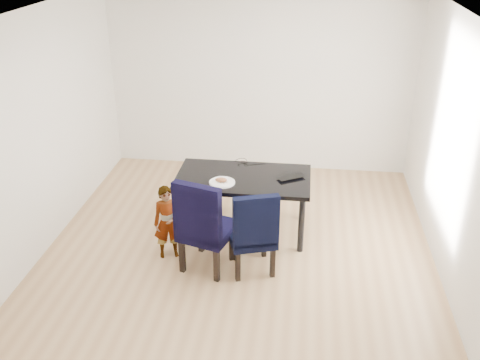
# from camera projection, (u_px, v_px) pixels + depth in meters

# --- Properties ---
(floor) EXTENTS (4.50, 5.00, 0.01)m
(floor) POSITION_uv_depth(u_px,v_px,m) (238.00, 253.00, 6.26)
(floor) COLOR tan
(floor) RESTS_ON ground
(ceiling) EXTENTS (4.50, 5.00, 0.01)m
(ceiling) POSITION_uv_depth(u_px,v_px,m) (237.00, 14.00, 5.07)
(ceiling) COLOR white
(ceiling) RESTS_ON wall_back
(wall_back) EXTENTS (4.50, 0.01, 2.70)m
(wall_back) POSITION_uv_depth(u_px,v_px,m) (260.00, 82.00, 7.90)
(wall_back) COLOR white
(wall_back) RESTS_ON ground
(wall_front) EXTENTS (4.50, 0.01, 2.70)m
(wall_front) POSITION_uv_depth(u_px,v_px,m) (187.00, 293.00, 3.44)
(wall_front) COLOR white
(wall_front) RESTS_ON ground
(wall_left) EXTENTS (0.01, 5.00, 2.70)m
(wall_left) POSITION_uv_depth(u_px,v_px,m) (36.00, 136.00, 5.92)
(wall_left) COLOR white
(wall_left) RESTS_ON ground
(wall_right) EXTENTS (0.01, 5.00, 2.70)m
(wall_right) POSITION_uv_depth(u_px,v_px,m) (458.00, 157.00, 5.41)
(wall_right) COLOR white
(wall_right) RESTS_ON ground
(dining_table) EXTENTS (1.60, 0.90, 0.75)m
(dining_table) POSITION_uv_depth(u_px,v_px,m) (243.00, 204.00, 6.54)
(dining_table) COLOR black
(dining_table) RESTS_ON floor
(chair_left) EXTENTS (0.67, 0.69, 1.11)m
(chair_left) POSITION_uv_depth(u_px,v_px,m) (208.00, 223.00, 5.79)
(chair_left) COLOR black
(chair_left) RESTS_ON floor
(chair_right) EXTENTS (0.61, 0.63, 1.00)m
(chair_right) POSITION_uv_depth(u_px,v_px,m) (252.00, 229.00, 5.77)
(chair_right) COLOR black
(chair_right) RESTS_ON floor
(child) EXTENTS (0.37, 0.31, 0.88)m
(child) POSITION_uv_depth(u_px,v_px,m) (168.00, 222.00, 6.02)
(child) COLOR orange
(child) RESTS_ON floor
(plate) EXTENTS (0.36, 0.36, 0.02)m
(plate) POSITION_uv_depth(u_px,v_px,m) (222.00, 182.00, 6.22)
(plate) COLOR white
(plate) RESTS_ON dining_table
(sandwich) EXTENTS (0.15, 0.08, 0.06)m
(sandwich) POSITION_uv_depth(u_px,v_px,m) (221.00, 180.00, 6.20)
(sandwich) COLOR #A05F39
(sandwich) RESTS_ON plate
(laptop) EXTENTS (0.40, 0.35, 0.03)m
(laptop) POSITION_uv_depth(u_px,v_px,m) (289.00, 176.00, 6.37)
(laptop) COLOR black
(laptop) RESTS_ON dining_table
(cable_tangle) EXTENTS (0.16, 0.16, 0.01)m
(cable_tangle) POSITION_uv_depth(u_px,v_px,m) (243.00, 164.00, 6.69)
(cable_tangle) COLOR black
(cable_tangle) RESTS_ON dining_table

